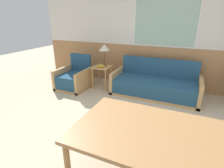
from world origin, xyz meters
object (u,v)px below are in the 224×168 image
Objects in this scene: side_table at (102,71)px; table_lamp at (104,48)px; armchair at (75,79)px; couch at (155,85)px; dining_table at (169,141)px.

side_table is 0.60m from table_lamp.
table_lamp is (0.72, 0.39, 0.81)m from armchair.
table_lamp is (-1.36, 0.01, 0.81)m from couch.
table_lamp is (0.04, 0.08, 0.60)m from side_table.
dining_table is (2.68, -2.19, 0.45)m from armchair.
armchair is at bearing -169.73° from couch.
dining_table is (0.60, -2.57, 0.45)m from couch.
armchair is at bearing -155.68° from side_table.
couch is 1.42m from side_table.
armchair is 1.45× the size of side_table.
table_lamp is 0.30× the size of dining_table.
couch is at bearing -0.43° from table_lamp.
armchair reaches higher than dining_table.
table_lamp is at bearing 24.08° from armchair.
armchair is 1.15m from table_lamp.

